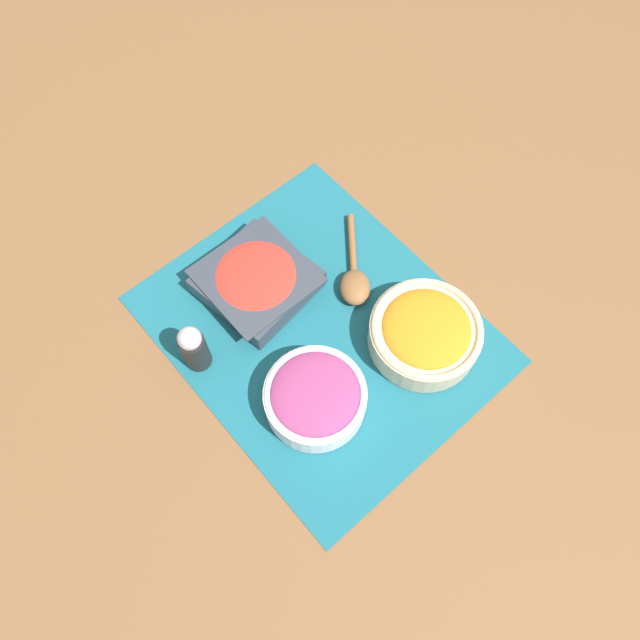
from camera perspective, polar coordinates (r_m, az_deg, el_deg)
name	(u,v)px	position (r m, az deg, el deg)	size (l,w,h in m)	color
ground_plane	(320,329)	(1.00, 0.00, -0.85)	(3.00, 3.00, 0.00)	brown
placemat	(320,329)	(1.00, 0.00, -0.80)	(0.52, 0.43, 0.00)	#195B6B
onion_bowl	(315,397)	(0.92, -0.45, -7.04)	(0.15, 0.15, 0.06)	silver
tomato_bowl	(257,280)	(1.01, -5.81, 3.65)	(0.18, 0.18, 0.05)	#333842
carrot_bowl	(425,332)	(0.97, 9.59, -1.13)	(0.17, 0.17, 0.06)	#C6B28E
wooden_spoon	(354,280)	(1.02, 3.17, 3.65)	(0.16, 0.14, 0.03)	brown
pepper_shaker	(194,347)	(0.95, -11.49, -2.47)	(0.04, 0.04, 0.10)	black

